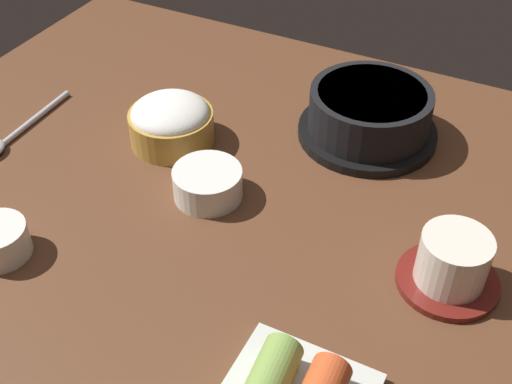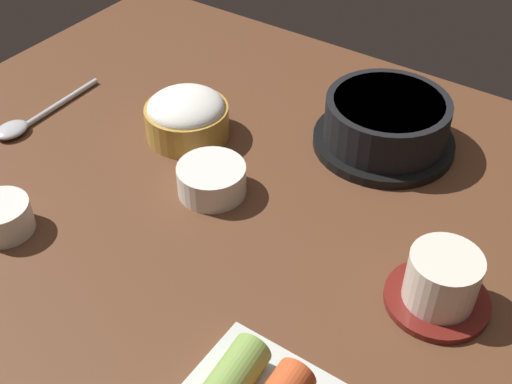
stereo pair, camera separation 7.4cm
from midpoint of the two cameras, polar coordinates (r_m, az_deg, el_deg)
dining_table at (r=78.99cm, az=-3.33°, el=-1.03°), size 100.00×76.00×2.00cm
stone_pot at (r=86.48cm, az=7.37°, el=6.63°), size 18.30×18.30×6.85cm
rice_bowl at (r=86.27cm, az=-9.84°, el=5.95°), size 10.98×10.98×6.26cm
tea_cup_with_saucer at (r=68.27cm, az=13.66°, el=-6.20°), size 10.56×10.56×6.39cm
banchan_cup_center at (r=77.60cm, az=-6.95°, el=0.70°), size 8.22×8.22×3.70cm
spoon at (r=93.42cm, az=-23.25°, el=4.05°), size 3.60×18.04×1.35cm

